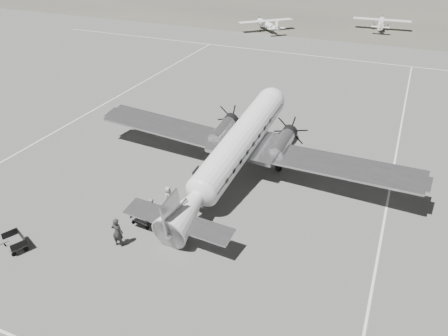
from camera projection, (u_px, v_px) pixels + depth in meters
ground at (205, 202)px, 31.08m from camera, size 260.00×260.00×0.00m
taxi_line_right at (380, 245)px, 27.01m from camera, size 0.15×80.00×0.01m
taxi_line_left at (89, 113)px, 45.13m from camera, size 0.15×60.00×0.01m
taxi_line_horizon at (323, 57)px, 62.89m from camera, size 90.00×0.15×0.01m
dc3_airliner at (235, 151)px, 32.32m from camera, size 28.15×20.52×5.13m
light_plane_left at (267, 25)px, 76.09m from camera, size 12.77×12.68×2.06m
light_plane_right at (381, 24)px, 77.02m from camera, size 10.29×8.53×2.05m
baggage_cart_near at (143, 218)px, 28.71m from camera, size 1.73×1.34×0.89m
baggage_cart_far at (15, 242)px, 26.57m from camera, size 1.97×1.73×0.92m
ground_crew at (117, 232)px, 26.54m from camera, size 0.78×0.56×2.02m
ramp_agent at (152, 209)px, 28.83m from camera, size 0.81×0.96×1.75m
passenger at (168, 196)px, 30.34m from camera, size 0.51×0.77×1.54m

